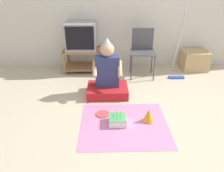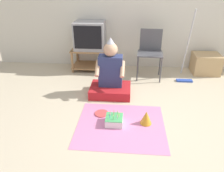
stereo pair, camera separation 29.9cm
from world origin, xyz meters
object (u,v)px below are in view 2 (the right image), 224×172
cardboard_box_stack (206,64)px  paper_plate (102,113)px  folding_chair (150,50)px  person_seated (110,77)px  tv (90,35)px  dust_mop (186,60)px  birthday_cake (114,120)px  party_hat_blue (146,117)px

cardboard_box_stack → paper_plate: 2.43m
folding_chair → person_seated: bearing=-131.1°
tv → paper_plate: size_ratio=3.00×
folding_chair → cardboard_box_stack: 1.18m
tv → person_seated: bearing=-64.3°
dust_mop → tv: bearing=168.7°
cardboard_box_stack → folding_chair: bearing=-166.8°
folding_chair → dust_mop: size_ratio=0.70×
birthday_cake → dust_mop: bearing=51.4°
party_hat_blue → paper_plate: party_hat_blue is taller
dust_mop → paper_plate: bearing=-137.2°
birthday_cake → paper_plate: (-0.19, 0.21, -0.05)m
dust_mop → party_hat_blue: (-0.76, -1.42, -0.27)m
tv → paper_plate: tv is taller
paper_plate → tv: bearing=104.5°
cardboard_box_stack → birthday_cake: (-1.63, -1.81, -0.13)m
cardboard_box_stack → birthday_cake: 2.44m
person_seated → party_hat_blue: 0.95m
dust_mop → party_hat_blue: 1.63m
birthday_cake → party_hat_blue: 0.41m
cardboard_box_stack → party_hat_blue: 2.16m
folding_chair → birthday_cake: (-0.53, -1.55, -0.46)m
tv → folding_chair: 1.18m
dust_mop → paper_plate: dust_mop is taller
folding_chair → birthday_cake: folding_chair is taller
folding_chair → cardboard_box_stack: size_ratio=1.76×
folding_chair → paper_plate: bearing=-118.1°
tv → paper_plate: (0.42, -1.61, -0.68)m
cardboard_box_stack → party_hat_blue: (-1.23, -1.77, -0.09)m
cardboard_box_stack → person_seated: size_ratio=0.54×
birthday_cake → party_hat_blue: party_hat_blue is taller
dust_mop → person_seated: (-1.29, -0.65, -0.08)m
tv → birthday_cake: (0.61, -1.81, -0.63)m
person_seated → paper_plate: person_seated is taller
tv → party_hat_blue: tv is taller
tv → folding_chair: bearing=-13.0°
party_hat_blue → tv: bearing=119.6°
person_seated → tv: bearing=115.7°
tv → birthday_cake: tv is taller
folding_chair → party_hat_blue: size_ratio=4.93×
party_hat_blue → paper_plate: size_ratio=0.93×
paper_plate → dust_mop: bearing=42.8°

